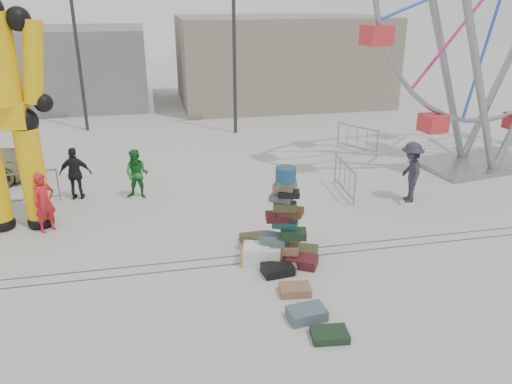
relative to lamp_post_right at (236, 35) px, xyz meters
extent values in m
plane|color=#9E9E99|center=(-3.09, -13.00, -4.48)|extent=(90.00, 90.00, 0.00)
cube|color=#47443F|center=(-3.09, -12.40, -4.48)|extent=(40.00, 0.04, 0.01)
cube|color=#47443F|center=(-3.09, -12.00, -4.48)|extent=(40.00, 0.04, 0.01)
cube|color=gray|center=(3.91, 7.00, -1.98)|extent=(12.00, 8.00, 5.00)
cube|color=gray|center=(-9.09, 9.00, -2.28)|extent=(10.00, 8.00, 4.40)
cylinder|color=#2D2D30|center=(-0.09, 0.00, -0.48)|extent=(0.16, 0.16, 8.00)
cylinder|color=#2D2D30|center=(-7.09, 2.00, -0.48)|extent=(0.16, 0.16, 8.00)
cube|color=#1B5151|center=(-1.53, -12.48, -4.35)|extent=(0.93, 0.77, 0.26)
cube|color=#51151C|center=(-0.69, -12.80, -4.36)|extent=(0.91, 0.82, 0.24)
cube|color=#4C2818|center=(-1.35, -12.01, -4.37)|extent=(0.77, 0.58, 0.22)
cube|color=#3F4120|center=(-0.51, -12.33, -4.36)|extent=(0.86, 0.76, 0.24)
cube|color=slate|center=(-1.21, -12.92, -4.38)|extent=(0.76, 0.59, 0.20)
cube|color=black|center=(-0.86, -11.99, -4.37)|extent=(0.79, 0.70, 0.22)
cube|color=#966A4C|center=(-1.05, -12.50, -4.11)|extent=(0.80, 0.65, 0.22)
cube|color=#4C656D|center=(-1.27, -12.38, -3.90)|extent=(0.78, 0.71, 0.20)
cube|color=#1B311E|center=(-0.85, -12.60, -3.70)|extent=(0.70, 0.56, 0.20)
cube|color=#1B5151|center=(-1.00, -12.36, -3.51)|extent=(0.71, 0.61, 0.18)
cube|color=#51151C|center=(-1.18, -12.34, -3.33)|extent=(0.62, 0.47, 0.18)
cube|color=#4C2818|center=(-0.89, -12.51, -3.15)|extent=(0.67, 0.60, 0.18)
cube|color=#3F4120|center=(-1.07, -12.55, -2.98)|extent=(0.64, 0.51, 0.16)
cube|color=slate|center=(-1.12, -12.39, -2.82)|extent=(0.63, 0.58, 0.16)
cube|color=black|center=(-0.98, -12.53, -2.67)|extent=(0.56, 0.44, 0.14)
cube|color=#966A4C|center=(-1.08, -12.44, -2.53)|extent=(0.57, 0.50, 0.14)
cube|color=#4C656D|center=(-1.03, -12.54, -2.40)|extent=(0.51, 0.38, 0.12)
cylinder|color=navy|center=(-1.05, -12.50, -2.18)|extent=(0.48, 0.48, 0.32)
sphere|color=black|center=(-8.35, -9.01, -4.34)|extent=(0.72, 0.72, 0.72)
sphere|color=black|center=(-7.30, -9.06, -4.34)|extent=(0.72, 0.72, 0.72)
cylinder|color=yellow|center=(-7.30, -9.06, -2.96)|extent=(0.66, 0.66, 3.04)
sphere|color=black|center=(-7.30, -9.06, -1.45)|extent=(0.76, 0.76, 0.76)
cube|color=yellow|center=(-7.83, -9.04, -1.26)|extent=(1.36, 0.82, 0.66)
sphere|color=black|center=(-7.02, -9.07, 1.12)|extent=(0.61, 0.61, 0.61)
cylinder|color=yellow|center=(-6.83, -9.08, 0.07)|extent=(0.80, 0.53, 2.14)
sphere|color=black|center=(-6.74, -9.09, -0.97)|extent=(0.49, 0.49, 0.49)
cube|color=gray|center=(8.19, -6.85, -4.39)|extent=(4.81, 3.32, 0.18)
cylinder|color=gray|center=(6.91, -7.86, -0.92)|extent=(3.10, 0.74, 7.21)
cylinder|color=gray|center=(6.66, -6.28, -0.92)|extent=(3.10, 0.74, 7.21)
cylinder|color=gray|center=(9.47, -5.84, -0.92)|extent=(3.10, 0.74, 7.21)
cube|color=red|center=(8.19, -6.85, -3.15)|extent=(0.91, 0.91, 0.62)
cube|color=silver|center=(-1.59, -12.48, -4.25)|extent=(1.13, 0.86, 0.47)
cube|color=#3F4120|center=(-1.55, -11.36, -4.38)|extent=(0.75, 0.57, 0.20)
cube|color=slate|center=(-1.56, -12.11, -4.39)|extent=(0.77, 0.52, 0.18)
cube|color=black|center=(-1.35, -13.04, -4.37)|extent=(0.77, 0.58, 0.23)
cube|color=#966A4C|center=(-1.19, -13.95, -4.39)|extent=(0.73, 0.53, 0.19)
cube|color=#4C656D|center=(-1.21, -14.89, -4.36)|extent=(0.82, 0.58, 0.25)
cube|color=#1B311E|center=(-0.97, -15.58, -4.40)|extent=(0.75, 0.56, 0.17)
imported|color=red|center=(-7.05, -9.45, -3.64)|extent=(0.73, 0.70, 1.69)
imported|color=#1A6B25|center=(-4.59, -7.47, -3.68)|extent=(0.94, 0.83, 1.61)
imported|color=black|center=(-6.50, -7.15, -3.63)|extent=(1.04, 0.51, 1.71)
imported|color=#262531|center=(3.85, -9.53, -3.52)|extent=(0.99, 1.38, 1.93)
camera|label=1|loc=(-4.00, -22.98, 1.67)|focal=35.00mm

